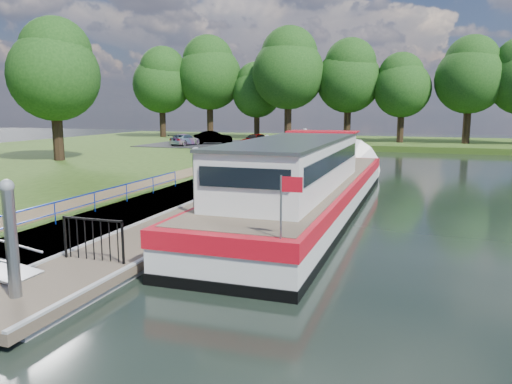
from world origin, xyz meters
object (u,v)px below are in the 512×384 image
(barge, at_px, (311,186))
(car_c, at_px, (185,140))
(pontoon, at_px, (238,199))
(car_b, at_px, (213,137))
(car_a, at_px, (255,140))

(barge, xyz_separation_m, car_c, (-17.34, 22.48, 0.29))
(car_c, bearing_deg, pontoon, 129.74)
(car_b, relative_size, car_c, 1.03)
(pontoon, relative_size, barge, 1.42)
(car_a, distance_m, car_c, 6.79)
(barge, bearing_deg, car_c, 127.64)
(car_a, relative_size, car_c, 0.94)
(car_a, xyz_separation_m, car_c, (-6.68, -1.20, -0.06))
(barge, height_order, car_a, barge)
(car_a, bearing_deg, car_b, -179.82)
(pontoon, relative_size, car_c, 8.07)
(pontoon, height_order, car_a, car_a)
(car_a, height_order, car_b, car_b)
(pontoon, xyz_separation_m, car_b, (-11.86, 24.33, 1.28))
(car_a, bearing_deg, barge, -50.69)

